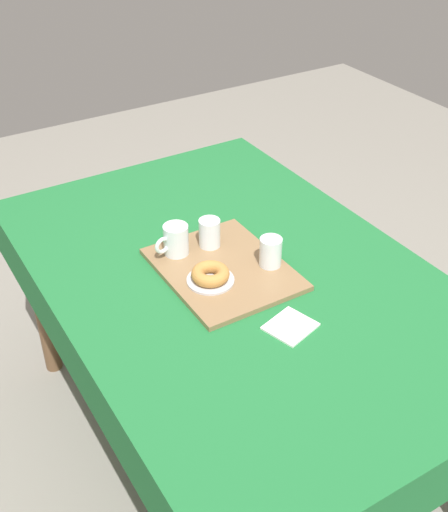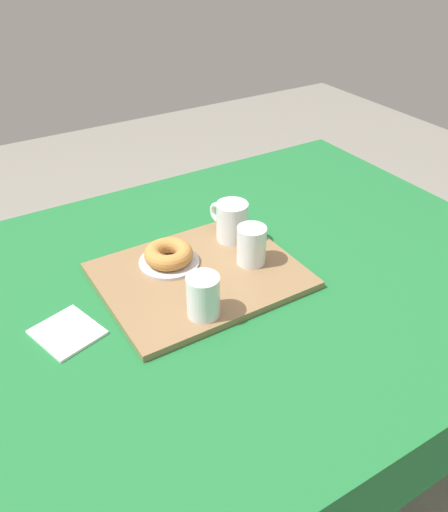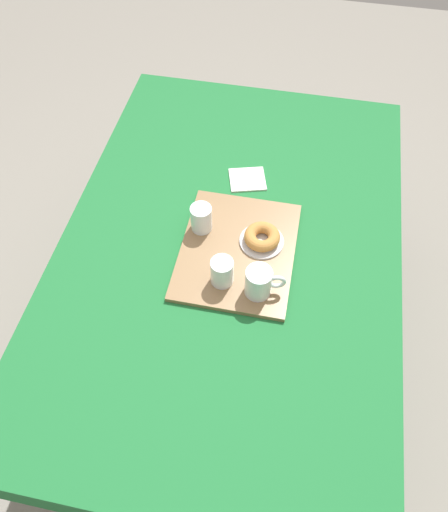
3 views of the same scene
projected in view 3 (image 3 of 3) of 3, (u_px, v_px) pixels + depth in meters
ground_plane at (228, 348)px, 2.12m from camera, size 6.00×6.00×0.00m
dining_table at (229, 259)px, 1.58m from camera, size 1.56×1.03×0.74m
serving_tray at (238, 250)px, 1.50m from camera, size 0.42×0.34×0.02m
tea_mug_left at (259, 283)px, 1.37m from camera, size 0.07×0.11×0.09m
water_glass_near at (222, 273)px, 1.39m from camera, size 0.06×0.06×0.09m
water_glass_far at (201, 219)px, 1.50m from camera, size 0.06×0.06×0.09m
donut_plate_left at (262, 241)px, 1.50m from camera, size 0.13×0.13×0.01m
sugar_donut_left at (262, 237)px, 1.48m from camera, size 0.11×0.11×0.04m
paper_napkin at (247, 179)px, 1.67m from camera, size 0.13×0.14×0.01m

